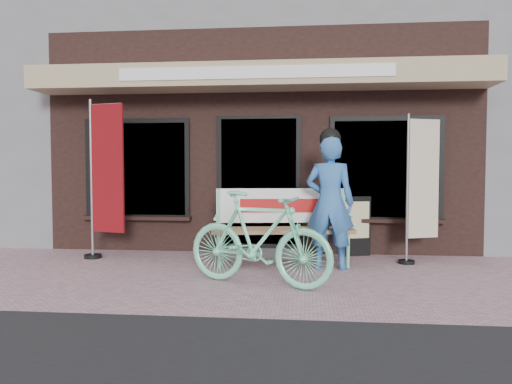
# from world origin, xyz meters

# --- Properties ---
(ground) EXTENTS (70.00, 70.00, 0.00)m
(ground) POSITION_xyz_m (0.00, 0.00, 0.00)
(ground) COLOR #B88C98
(ground) RESTS_ON ground
(storefront) EXTENTS (7.00, 6.77, 6.00)m
(storefront) POSITION_xyz_m (0.00, 4.96, 2.99)
(storefront) COLOR black
(storefront) RESTS_ON ground
(bench) EXTENTS (2.04, 0.79, 1.08)m
(bench) POSITION_xyz_m (0.42, 1.11, 0.63)
(bench) COLOR #75E4B3
(bench) RESTS_ON ground
(person) EXTENTS (0.73, 0.55, 1.91)m
(person) POSITION_xyz_m (1.08, 0.86, 0.94)
(person) COLOR #3369B0
(person) RESTS_ON ground
(bicycle) EXTENTS (1.90, 1.13, 1.10)m
(bicycle) POSITION_xyz_m (0.22, -0.21, 0.55)
(bicycle) COLOR #75E4B3
(bicycle) RESTS_ON ground
(nobori_red) EXTENTS (0.71, 0.32, 2.40)m
(nobori_red) POSITION_xyz_m (-2.23, 1.20, 1.24)
(nobori_red) COLOR gray
(nobori_red) RESTS_ON ground
(nobori_cream) EXTENTS (0.63, 0.35, 2.14)m
(nobori_cream) POSITION_xyz_m (2.40, 1.39, 1.10)
(nobori_cream) COLOR gray
(nobori_cream) RESTS_ON ground
(menu_stand) EXTENTS (0.47, 0.23, 0.93)m
(menu_stand) POSITION_xyz_m (1.53, 1.86, 0.48)
(menu_stand) COLOR black
(menu_stand) RESTS_ON ground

